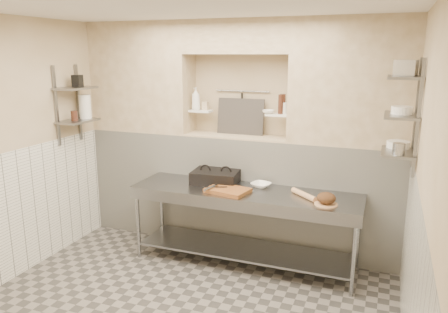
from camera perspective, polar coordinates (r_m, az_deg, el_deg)
The scene contains 45 objects.
wall_right at distance 3.45m, azimuth 25.25°, elevation -5.03°, with size 0.10×3.90×2.80m, color beige.
wall_back at distance 5.65m, azimuth 2.64°, elevation 3.02°, with size 4.00×0.10×2.80m, color beige.
backwall_lower at distance 5.59m, azimuth 1.76°, elevation -4.49°, with size 4.00×0.40×1.40m, color white.
alcove_sill at distance 5.42m, azimuth 1.82°, elevation 2.68°, with size 1.30×0.40×0.02m, color beige.
backwall_pillar_left at distance 5.90m, azimuth -10.60°, elevation 10.10°, with size 1.35×0.40×1.40m, color beige.
backwall_pillar_right at distance 5.06m, azimuth 16.40°, elevation 9.28°, with size 1.35×0.40×1.40m, color beige.
backwall_header at distance 5.33m, azimuth 1.91°, elevation 15.37°, with size 1.30×0.40×0.40m, color beige.
wainscot_left at distance 5.25m, azimuth -26.34°, elevation -7.14°, with size 0.02×3.90×1.40m, color white.
wainscot_right at distance 3.71m, azimuth 23.19°, elevation -15.28°, with size 0.02×3.90×1.40m, color white.
alcove_shelf_left at distance 5.55m, azimuth -3.07°, elevation 5.96°, with size 0.28×0.16×0.03m, color white.
alcove_shelf_right at distance 5.23m, azimuth 7.05°, elevation 5.43°, with size 0.28×0.16×0.03m, color white.
utensil_rail at distance 5.50m, azimuth 2.44°, elevation 8.52°, with size 0.02×0.02×0.70m, color gray.
hanging_steel at distance 5.50m, azimuth 2.36°, elevation 6.74°, with size 0.02×0.02×0.30m, color black.
splash_panel at distance 5.47m, azimuth 2.18°, elevation 5.23°, with size 0.60×0.02×0.45m, color #383330.
shelf_rail_left_a at distance 5.89m, azimuth -18.48°, elevation 6.70°, with size 0.03×0.03×0.95m, color slate.
shelf_rail_left_b at distance 5.58m, azimuth -21.06°, elevation 6.17°, with size 0.03×0.03×0.95m, color slate.
wall_shelf_left_lower at distance 5.67m, azimuth -18.53°, elevation 4.43°, with size 0.30×0.50×0.03m, color slate.
wall_shelf_left_upper at distance 5.63m, azimuth -18.83°, elevation 8.45°, with size 0.30×0.50×0.03m, color slate.
shelf_rail_right_a at distance 4.58m, azimuth 23.82°, elevation 5.16°, with size 0.03×0.03×1.05m, color slate.
shelf_rail_right_b at distance 4.18m, azimuth 24.05°, elevation 4.46°, with size 0.03×0.03×1.05m, color slate.
wall_shelf_right_lower at distance 4.43m, azimuth 21.77°, elevation 0.50°, with size 0.30×0.50×0.03m, color slate.
wall_shelf_right_mid at distance 4.37m, azimuth 22.16°, elevation 4.98°, with size 0.30×0.50×0.03m, color slate.
wall_shelf_right_upper at distance 4.34m, azimuth 22.57°, elevation 9.55°, with size 0.30×0.50×0.03m, color slate.
prep_table at distance 5.02m, azimuth 2.66°, elevation -7.31°, with size 2.60×0.70×0.90m.
panini_press at distance 5.21m, azimuth -1.10°, elevation -2.67°, with size 0.57×0.44×0.15m.
cutting_board at distance 4.88m, azimuth 0.50°, elevation -4.43°, with size 0.46×0.32×0.04m, color brown.
knife_blade at distance 4.90m, azimuth -1.10°, elevation -4.03°, with size 0.26×0.03×0.01m, color gray.
tongs at distance 4.87m, azimuth -1.70°, elevation -4.04°, with size 0.02×0.02×0.27m, color gray.
mixing_bowl at distance 5.07m, azimuth 4.84°, elevation -3.74°, with size 0.22×0.22×0.05m, color white.
rolling_pin at distance 4.79m, azimuth 10.39°, elevation -4.92°, with size 0.06×0.06×0.39m, color tan.
bread_board at distance 4.61m, azimuth 13.17°, elevation -6.08°, with size 0.24×0.24×0.01m, color tan.
bread_loaf at distance 4.59m, azimuth 13.21°, elevation -5.31°, with size 0.19×0.19×0.12m, color #4C2D19.
bottle_soap at distance 5.53m, azimuth -3.69°, elevation 7.54°, with size 0.11×0.11×0.28m, color white.
jar_alcove at distance 5.54m, azimuth -2.44°, elevation 6.64°, with size 0.07×0.07×0.11m, color beige.
bowl_alcove at distance 5.22m, azimuth 5.81°, elevation 5.83°, with size 0.14×0.14×0.04m, color white.
condiment_a at distance 5.22m, azimuth 7.68°, elevation 6.82°, with size 0.06×0.06×0.23m, color #3A1D13.
condiment_b at distance 5.19m, azimuth 7.40°, elevation 6.78°, with size 0.06×0.06×0.23m, color #3A1D13.
condiment_c at distance 5.23m, azimuth 7.86°, elevation 6.28°, with size 0.08×0.08×0.13m, color white.
jug_left at distance 5.77m, azimuth -17.69°, elevation 6.23°, with size 0.15×0.15×0.29m, color white.
jar_left at distance 5.62m, azimuth -18.97°, elevation 5.07°, with size 0.08×0.08×0.12m, color #3A1D13.
box_left_upper at distance 5.66m, azimuth -18.60°, elevation 9.35°, with size 0.10×0.10×0.14m, color black.
bowl_right at distance 4.58m, azimuth 21.80°, elevation 1.46°, with size 0.22×0.22×0.07m, color white.
canister_right at distance 4.25m, azimuth 21.87°, elevation 0.90°, with size 0.11×0.11×0.11m, color gray.
bowl_right_mid at distance 4.38m, azimuth 22.22°, elevation 5.62°, with size 0.19×0.19×0.07m, color white.
basket_right at distance 4.34m, azimuth 22.67°, elevation 10.65°, with size 0.18×0.22×0.14m, color gray.
Camera 1 is at (1.73, -3.28, 2.41)m, focal length 35.00 mm.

